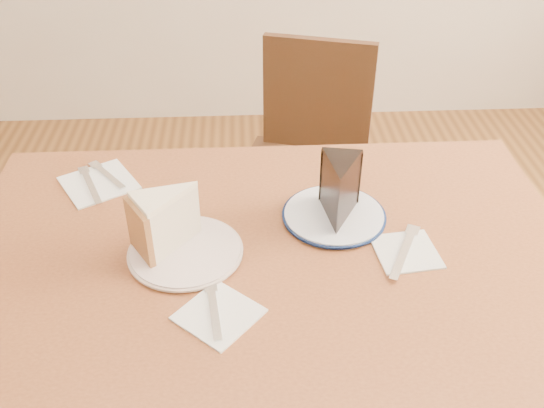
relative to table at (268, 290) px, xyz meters
The scene contains 13 objects.
table is the anchor object (origin of this frame).
chair_far 0.79m from the table, 77.84° to the left, with size 0.52×0.52×0.84m.
plate_cream 0.19m from the table, behind, with size 0.21×0.21×0.01m, color silver.
plate_navy 0.20m from the table, 36.39° to the left, with size 0.20×0.20×0.01m, color white.
carrot_cake 0.25m from the table, behind, with size 0.09×0.12×0.11m, color beige, non-canonical shape.
chocolate_cake 0.24m from the table, 31.90° to the left, with size 0.08×0.11×0.12m, color black, non-canonical shape.
napkin_cream 0.21m from the table, 120.14° to the right, with size 0.12×0.12×0.00m, color white.
napkin_navy 0.28m from the table, ahead, with size 0.12×0.12×0.00m, color white.
napkin_spare 0.46m from the table, 145.13° to the left, with size 0.14×0.14×0.00m, color white.
fork_cream 0.21m from the table, 123.58° to the right, with size 0.01×0.14×0.00m, color silver.
knife_navy 0.28m from the table, ahead, with size 0.02×0.17×0.00m, color silver.
fork_spare 0.46m from the table, 141.35° to the left, with size 0.01×0.14×0.00m, color silver.
knife_spare 0.46m from the table, 147.62° to the left, with size 0.01×0.16×0.00m, color silver.
Camera 1 is at (-0.04, -0.88, 1.51)m, focal length 40.00 mm.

